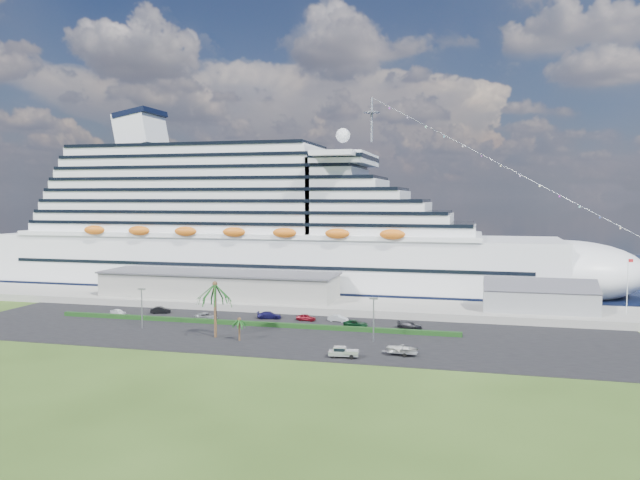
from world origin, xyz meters
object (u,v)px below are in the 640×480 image
(parked_car_3, at_px, (269,315))
(pickup_truck, at_px, (343,352))
(cruise_ship, at_px, (263,233))
(boat_trailer, at_px, (403,349))

(parked_car_3, height_order, pickup_truck, pickup_truck)
(pickup_truck, bearing_deg, cruise_ship, 119.23)
(pickup_truck, height_order, boat_trailer, boat_trailer)
(boat_trailer, bearing_deg, pickup_truck, -158.94)
(cruise_ship, xyz_separation_m, parked_car_3, (15.54, -39.91, -15.80))
(parked_car_3, distance_m, boat_trailer, 41.11)
(cruise_ship, relative_size, boat_trailer, 30.18)
(boat_trailer, bearing_deg, parked_car_3, 142.23)
(parked_car_3, bearing_deg, pickup_truck, -150.81)
(cruise_ship, distance_m, parked_car_3, 45.65)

